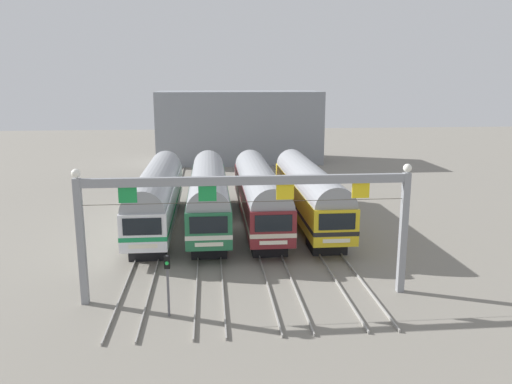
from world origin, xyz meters
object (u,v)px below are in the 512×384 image
Objects in this scene: commuter_train_yellow at (309,191)px; yard_signal_mast at (168,274)px; commuter_train_green at (209,192)px; commuter_train_maroon at (259,191)px; catenary_gantry at (247,203)px; commuter_train_white at (157,194)px.

commuter_train_yellow reaches higher than yard_signal_mast.
commuter_train_green is 1.00× the size of commuter_train_maroon.
commuter_train_yellow is 1.06× the size of catenary_gantry.
commuter_train_green is (3.91, 0.00, 0.00)m from commuter_train_white.
commuter_train_white is 1.00× the size of commuter_train_green.
commuter_train_white reaches higher than yard_signal_mast.
commuter_train_yellow is 5.83× the size of yard_signal_mast.
commuter_train_white is 1.00× the size of commuter_train_yellow.
catenary_gantry is 5.23m from yard_signal_mast.
commuter_train_green and commuter_train_maroon have the same top height.
commuter_train_yellow is at bearing 66.52° from catenary_gantry.
catenary_gantry reaches higher than commuter_train_green.
commuter_train_white is 3.91m from commuter_train_green.
commuter_train_white is at bearing 113.48° from catenary_gantry.
yard_signal_mast is at bearing -154.62° from catenary_gantry.
commuter_train_maroon and commuter_train_yellow have the same top height.
commuter_train_white and commuter_train_green have the same top height.
commuter_train_green is at bearing 180.00° from commuter_train_maroon.
commuter_train_yellow is at bearing 0.00° from commuter_train_maroon.
commuter_train_maroon is at bearing 0.00° from commuter_train_white.
commuter_train_maroon reaches higher than yard_signal_mast.
commuter_train_maroon is 3.91m from commuter_train_yellow.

